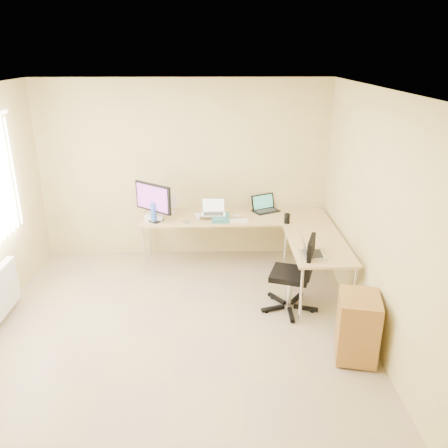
{
  "coord_description": "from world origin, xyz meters",
  "views": [
    {
      "loc": [
        0.42,
        -4.25,
        2.95
      ],
      "look_at": [
        0.55,
        1.1,
        0.9
      ],
      "focal_mm": 36.6,
      "sensor_mm": 36.0,
      "label": 1
    }
  ],
  "objects_px": {
    "laptop_center": "(213,207)",
    "keyboard": "(233,221)",
    "monitor": "(153,202)",
    "water_bottle": "(154,213)",
    "desk_main": "(235,240)",
    "mug": "(198,217)",
    "desk_return": "(316,270)",
    "laptop_black": "(266,204)",
    "cabinet": "(357,327)",
    "laptop_return": "(313,246)",
    "desk_fan": "(172,204)",
    "office_chair": "(290,271)"
  },
  "relations": [
    {
      "from": "monitor",
      "to": "office_chair",
      "type": "height_order",
      "value": "monitor"
    },
    {
      "from": "mug",
      "to": "desk_fan",
      "type": "xyz_separation_m",
      "value": [
        -0.39,
        0.29,
        0.09
      ]
    },
    {
      "from": "laptop_black",
      "to": "laptop_center",
      "type": "bearing_deg",
      "value": 172.74
    },
    {
      "from": "laptop_return",
      "to": "cabinet",
      "type": "xyz_separation_m",
      "value": [
        0.29,
        -0.91,
        -0.49
      ]
    },
    {
      "from": "desk_fan",
      "to": "laptop_center",
      "type": "bearing_deg",
      "value": -31.62
    },
    {
      "from": "laptop_black",
      "to": "desk_fan",
      "type": "bearing_deg",
      "value": 154.32
    },
    {
      "from": "desk_fan",
      "to": "cabinet",
      "type": "xyz_separation_m",
      "value": [
        2.04,
        -2.41,
        -0.5
      ]
    },
    {
      "from": "desk_main",
      "to": "water_bottle",
      "type": "bearing_deg",
      "value": -169.9
    },
    {
      "from": "monitor",
      "to": "laptop_black",
      "type": "xyz_separation_m",
      "value": [
        1.59,
        0.35,
        -0.15
      ]
    },
    {
      "from": "office_chair",
      "to": "desk_fan",
      "type": "bearing_deg",
      "value": 154.6
    },
    {
      "from": "water_bottle",
      "to": "laptop_center",
      "type": "bearing_deg",
      "value": 8.59
    },
    {
      "from": "mug",
      "to": "office_chair",
      "type": "relative_size",
      "value": 0.09
    },
    {
      "from": "desk_main",
      "to": "desk_return",
      "type": "distance_m",
      "value": 1.4
    },
    {
      "from": "desk_main",
      "to": "water_bottle",
      "type": "xyz_separation_m",
      "value": [
        -1.13,
        -0.2,
        0.5
      ]
    },
    {
      "from": "monitor",
      "to": "desk_fan",
      "type": "xyz_separation_m",
      "value": [
        0.22,
        0.32,
        -0.14
      ]
    },
    {
      "from": "mug",
      "to": "keyboard",
      "type": "bearing_deg",
      "value": -9.72
    },
    {
      "from": "water_bottle",
      "to": "laptop_return",
      "type": "bearing_deg",
      "value": -30.0
    },
    {
      "from": "mug",
      "to": "laptop_return",
      "type": "xyz_separation_m",
      "value": [
        1.36,
        -1.21,
        0.08
      ]
    },
    {
      "from": "desk_return",
      "to": "water_bottle",
      "type": "relative_size",
      "value": 4.77
    },
    {
      "from": "desk_return",
      "to": "laptop_return",
      "type": "distance_m",
      "value": 0.6
    },
    {
      "from": "laptop_center",
      "to": "water_bottle",
      "type": "relative_size",
      "value": 1.23
    },
    {
      "from": "water_bottle",
      "to": "laptop_return",
      "type": "distance_m",
      "value": 2.26
    },
    {
      "from": "desk_main",
      "to": "laptop_return",
      "type": "bearing_deg",
      "value": -57.94
    },
    {
      "from": "monitor",
      "to": "office_chair",
      "type": "relative_size",
      "value": 0.65
    },
    {
      "from": "desk_return",
      "to": "monitor",
      "type": "height_order",
      "value": "monitor"
    },
    {
      "from": "desk_return",
      "to": "laptop_center",
      "type": "bearing_deg",
      "value": 144.28
    },
    {
      "from": "keyboard",
      "to": "cabinet",
      "type": "xyz_separation_m",
      "value": [
        1.16,
        -2.03,
        -0.38
      ]
    },
    {
      "from": "laptop_center",
      "to": "water_bottle",
      "type": "bearing_deg",
      "value": -170.49
    },
    {
      "from": "laptop_return",
      "to": "keyboard",
      "type": "bearing_deg",
      "value": 39.5
    },
    {
      "from": "laptop_center",
      "to": "mug",
      "type": "xyz_separation_m",
      "value": [
        -0.22,
        -0.05,
        -0.12
      ]
    },
    {
      "from": "office_chair",
      "to": "monitor",
      "type": "bearing_deg",
      "value": 165.25
    },
    {
      "from": "desk_return",
      "to": "laptop_black",
      "type": "bearing_deg",
      "value": 113.1
    },
    {
      "from": "desk_main",
      "to": "mug",
      "type": "xyz_separation_m",
      "value": [
        -0.52,
        -0.12,
        0.41
      ]
    },
    {
      "from": "cabinet",
      "to": "desk_main",
      "type": "bearing_deg",
      "value": 128.89
    },
    {
      "from": "monitor",
      "to": "water_bottle",
      "type": "relative_size",
      "value": 2.31
    },
    {
      "from": "desk_main",
      "to": "laptop_black",
      "type": "distance_m",
      "value": 0.7
    },
    {
      "from": "keyboard",
      "to": "laptop_black",
      "type": "bearing_deg",
      "value": 36.03
    },
    {
      "from": "laptop_center",
      "to": "keyboard",
      "type": "xyz_separation_m",
      "value": [
        0.27,
        -0.13,
        -0.15
      ]
    },
    {
      "from": "laptop_return",
      "to": "desk_return",
      "type": "bearing_deg",
      "value": -21.17
    },
    {
      "from": "keyboard",
      "to": "cabinet",
      "type": "distance_m",
      "value": 2.37
    },
    {
      "from": "keyboard",
      "to": "desk_fan",
      "type": "bearing_deg",
      "value": 153.64
    },
    {
      "from": "laptop_center",
      "to": "office_chair",
      "type": "xyz_separation_m",
      "value": [
        0.91,
        -1.21,
        -0.39
      ]
    },
    {
      "from": "laptop_black",
      "to": "keyboard",
      "type": "height_order",
      "value": "laptop_black"
    },
    {
      "from": "desk_main",
      "to": "water_bottle",
      "type": "distance_m",
      "value": 1.25
    },
    {
      "from": "laptop_black",
      "to": "office_chair",
      "type": "height_order",
      "value": "office_chair"
    },
    {
      "from": "desk_fan",
      "to": "cabinet",
      "type": "bearing_deg",
      "value": -59.27
    },
    {
      "from": "desk_main",
      "to": "laptop_return",
      "type": "distance_m",
      "value": 1.65
    },
    {
      "from": "laptop_center",
      "to": "desk_fan",
      "type": "distance_m",
      "value": 0.65
    },
    {
      "from": "desk_return",
      "to": "mug",
      "type": "height_order",
      "value": "mug"
    },
    {
      "from": "desk_fan",
      "to": "laptop_black",
      "type": "bearing_deg",
      "value": -8.14
    }
  ]
}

